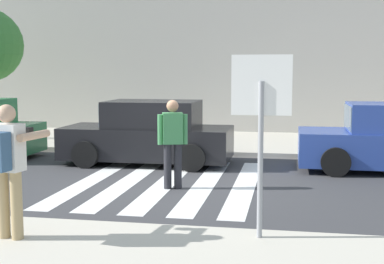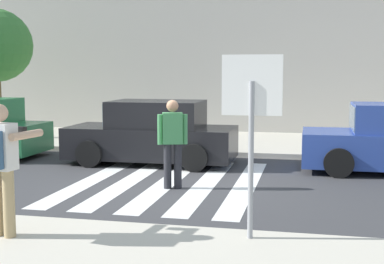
# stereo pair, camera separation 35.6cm
# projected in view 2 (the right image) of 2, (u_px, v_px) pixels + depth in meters

# --- Properties ---
(ground_plane) EXTENTS (120.00, 120.00, 0.00)m
(ground_plane) POSITION_uv_depth(u_px,v_px,m) (165.00, 184.00, 10.79)
(ground_plane) COLOR #38383A
(sidewalk_far) EXTENTS (60.00, 4.80, 0.14)m
(sidewalk_far) POSITION_uv_depth(u_px,v_px,m) (216.00, 142.00, 16.60)
(sidewalk_far) COLOR beige
(sidewalk_far) RESTS_ON ground
(building_facade_far) EXTENTS (56.00, 4.00, 6.01)m
(building_facade_far) POSITION_uv_depth(u_px,v_px,m) (236.00, 52.00, 20.53)
(building_facade_far) COLOR #ADA89E
(building_facade_far) RESTS_ON ground
(crosswalk_stripe_0) EXTENTS (0.44, 5.20, 0.01)m
(crosswalk_stripe_0) POSITION_uv_depth(u_px,v_px,m) (95.00, 179.00, 11.32)
(crosswalk_stripe_0) COLOR silver
(crosswalk_stripe_0) RESTS_ON ground
(crosswalk_stripe_1) EXTENTS (0.44, 5.20, 0.01)m
(crosswalk_stripe_1) POSITION_uv_depth(u_px,v_px,m) (131.00, 180.00, 11.15)
(crosswalk_stripe_1) COLOR silver
(crosswalk_stripe_1) RESTS_ON ground
(crosswalk_stripe_2) EXTENTS (0.44, 5.20, 0.01)m
(crosswalk_stripe_2) POSITION_uv_depth(u_px,v_px,m) (168.00, 182.00, 10.98)
(crosswalk_stripe_2) COLOR silver
(crosswalk_stripe_2) RESTS_ON ground
(crosswalk_stripe_3) EXTENTS (0.44, 5.20, 0.01)m
(crosswalk_stripe_3) POSITION_uv_depth(u_px,v_px,m) (206.00, 184.00, 10.81)
(crosswalk_stripe_3) COLOR silver
(crosswalk_stripe_3) RESTS_ON ground
(crosswalk_stripe_4) EXTENTS (0.44, 5.20, 0.01)m
(crosswalk_stripe_4) POSITION_uv_depth(u_px,v_px,m) (245.00, 186.00, 10.64)
(crosswalk_stripe_4) COLOR silver
(crosswalk_stripe_4) RESTS_ON ground
(stop_sign) EXTENTS (0.76, 0.08, 2.34)m
(stop_sign) POSITION_uv_depth(u_px,v_px,m) (252.00, 106.00, 6.70)
(stop_sign) COLOR gray
(stop_sign) RESTS_ON sidewalk_near
(pedestrian_crossing) EXTENTS (0.56, 0.34, 1.72)m
(pedestrian_crossing) POSITION_uv_depth(u_px,v_px,m) (173.00, 139.00, 10.29)
(pedestrian_crossing) COLOR #232328
(pedestrian_crossing) RESTS_ON ground
(parked_car_black) EXTENTS (4.10, 1.92, 1.55)m
(parked_car_black) POSITION_uv_depth(u_px,v_px,m) (153.00, 134.00, 13.14)
(parked_car_black) COLOR black
(parked_car_black) RESTS_ON ground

